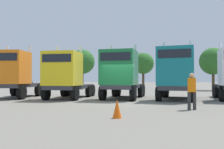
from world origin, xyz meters
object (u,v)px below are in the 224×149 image
semi_truck_yellow (66,75)px  traffic_cone_near (117,109)px  semi_truck_teal (176,74)px  semi_truck_green (121,74)px  semi_truck_orange (14,74)px  visitor_in_hivis (192,88)px

semi_truck_yellow → traffic_cone_near: (5.06, -8.16, -1.44)m
semi_truck_teal → traffic_cone_near: bearing=-10.4°
semi_truck_green → semi_truck_teal: (3.98, -0.25, 0.03)m
semi_truck_orange → semi_truck_teal: size_ratio=0.97×
semi_truck_orange → semi_truck_teal: bearing=84.7°
semi_truck_green → traffic_cone_near: semi_truck_green is taller
semi_truck_green → semi_truck_teal: semi_truck_teal is taller
semi_truck_orange → semi_truck_green: size_ratio=0.97×
semi_truck_teal → visitor_in_hivis: (0.22, -5.24, -0.85)m
semi_truck_orange → semi_truck_green: 8.51m
semi_truck_teal → semi_truck_green: bearing=-83.6°
semi_truck_orange → semi_truck_yellow: size_ratio=1.00×
visitor_in_hivis → semi_truck_green: bearing=21.5°
traffic_cone_near → semi_truck_orange: bearing=138.4°
semi_truck_yellow → semi_truck_teal: (8.15, 0.20, 0.10)m
semi_truck_orange → semi_truck_yellow: (4.35, -0.19, -0.11)m
semi_truck_orange → semi_truck_teal: 12.49m
traffic_cone_near → semi_truck_green: bearing=95.9°
semi_truck_orange → semi_truck_green: (8.51, 0.25, -0.04)m
semi_truck_teal → traffic_cone_near: (-3.09, -8.35, -1.54)m
semi_truck_orange → traffic_cone_near: size_ratio=8.17×
semi_truck_green → semi_truck_yellow: bearing=-78.2°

